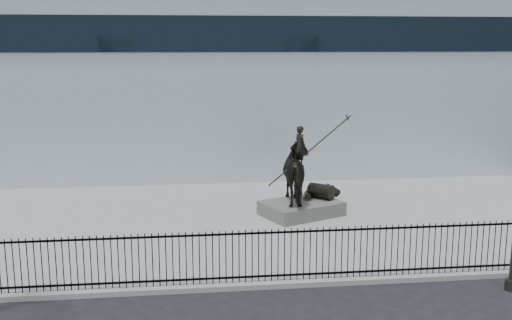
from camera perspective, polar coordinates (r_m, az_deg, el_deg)
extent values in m
plane|color=black|center=(15.81, 0.23, -13.75)|extent=(120.00, 120.00, 0.00)
cube|color=gray|center=(22.30, -1.98, -6.00)|extent=(30.00, 12.00, 0.15)
cube|color=white|center=(34.34, -3.88, 7.58)|extent=(44.00, 14.00, 9.00)
cube|color=black|center=(16.83, -0.30, -11.04)|extent=(22.00, 0.05, 0.05)
cube|color=black|center=(16.40, -0.30, -7.00)|extent=(22.00, 0.05, 0.05)
cube|color=black|center=(16.61, -0.30, -9.13)|extent=(22.00, 0.03, 1.50)
cube|color=#4E4C48|center=(22.98, 4.34, -4.62)|extent=(3.37, 2.92, 0.53)
imported|color=black|center=(22.64, 4.39, -1.23)|extent=(2.66, 2.82, 2.25)
imported|color=black|center=(22.39, 4.25, 1.32)|extent=(0.56, 0.66, 1.52)
cylinder|color=black|center=(22.65, 5.06, 0.83)|extent=(3.33, 1.52, 2.29)
cylinder|color=black|center=(18.09, 23.16, -10.87)|extent=(0.36, 0.36, 0.30)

